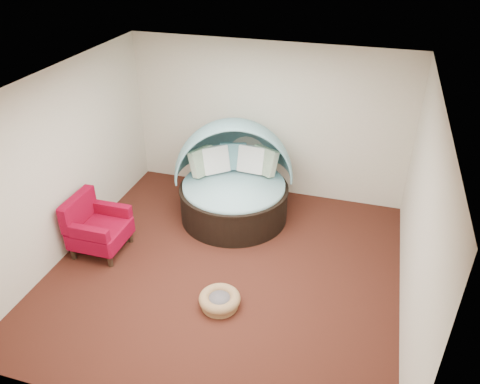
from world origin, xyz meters
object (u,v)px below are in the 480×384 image
(side_table, at_px, (107,228))
(pet_basket, at_px, (220,300))
(canopy_daybed, at_px, (234,174))
(red_armchair, at_px, (96,227))

(side_table, bearing_deg, pet_basket, -20.93)
(canopy_daybed, relative_size, red_armchair, 2.54)
(pet_basket, relative_size, side_table, 1.02)
(side_table, bearing_deg, canopy_daybed, 40.14)
(pet_basket, bearing_deg, red_armchair, 163.93)
(pet_basket, distance_m, side_table, 2.32)
(canopy_daybed, height_order, red_armchair, canopy_daybed)
(canopy_daybed, relative_size, side_table, 3.77)
(canopy_daybed, relative_size, pet_basket, 3.68)
(red_armchair, bearing_deg, side_table, 72.01)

